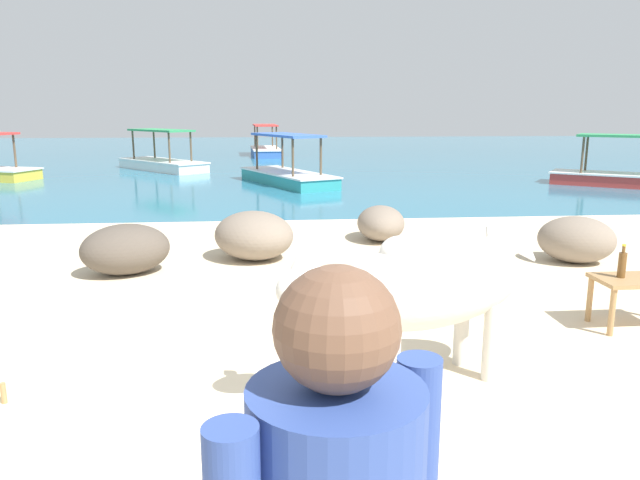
{
  "coord_description": "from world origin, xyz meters",
  "views": [
    {
      "loc": [
        -0.32,
        -3.26,
        1.91
      ],
      "look_at": [
        0.23,
        3.0,
        0.55
      ],
      "focal_mm": 33.8,
      "sensor_mm": 36.0,
      "label": 1
    }
  ],
  "objects": [
    {
      "name": "cow",
      "position": [
        0.73,
        0.55,
        0.75
      ],
      "size": [
        1.91,
        1.1,
        1.08
      ],
      "rotation": [
        0.0,
        0.0,
        3.53
      ],
      "color": "beige",
      "rests_on": "sand_beach"
    },
    {
      "name": "boat_teal",
      "position": [
        0.22,
        12.4,
        0.29
      ],
      "size": [
        2.57,
        3.82,
        1.29
      ],
      "rotation": [
        0.0,
        0.0,
        5.14
      ],
      "color": "teal",
      "rests_on": "water_surface"
    },
    {
      "name": "boat_white",
      "position": [
        -3.66,
        16.48,
        0.29
      ],
      "size": [
        3.27,
        3.54,
        1.29
      ],
      "rotation": [
        0.0,
        0.0,
        5.42
      ],
      "color": "white",
      "rests_on": "water_surface"
    },
    {
      "name": "shore_rock_flat",
      "position": [
        3.51,
        3.76,
        0.33
      ],
      "size": [
        1.16,
        1.08,
        0.58
      ],
      "primitive_type": "ellipsoid",
      "rotation": [
        0.0,
        0.0,
        2.69
      ],
      "color": "gray",
      "rests_on": "sand_beach"
    },
    {
      "name": "deck_chair_near",
      "position": [
        1.94,
        2.49,
        0.42
      ],
      "size": [
        0.9,
        0.76,
        0.68
      ],
      "rotation": [
        0.0,
        0.0,
        2.81
      ],
      "color": "#A37A4C",
      "rests_on": "sand_beach"
    },
    {
      "name": "low_bench_table",
      "position": [
        2.89,
        1.5,
        0.41
      ],
      "size": [
        0.76,
        0.44,
        0.45
      ],
      "rotation": [
        0.0,
        0.0,
        -0.0
      ],
      "color": "#A37A4C",
      "rests_on": "sand_beach"
    },
    {
      "name": "shore_rock_medium",
      "position": [
        -1.97,
        3.69,
        0.33
      ],
      "size": [
        1.23,
        1.1,
        0.59
      ],
      "primitive_type": "ellipsoid",
      "rotation": [
        0.0,
        0.0,
        0.41
      ],
      "color": "brown",
      "rests_on": "sand_beach"
    },
    {
      "name": "shore_rock_small",
      "position": [
        -0.5,
        4.28,
        0.35
      ],
      "size": [
        1.41,
        1.4,
        0.62
      ],
      "primitive_type": "ellipsoid",
      "rotation": [
        0.0,
        0.0,
        2.38
      ],
      "color": "gray",
      "rests_on": "sand_beach"
    },
    {
      "name": "shore_rock_large",
      "position": [
        1.33,
        5.27,
        0.29
      ],
      "size": [
        0.8,
        1.06,
        0.5
      ],
      "primitive_type": "ellipsoid",
      "rotation": [
        0.0,
        0.0,
        1.45
      ],
      "color": "gray",
      "rests_on": "sand_beach"
    },
    {
      "name": "sand_beach",
      "position": [
        0.0,
        0.0,
        0.02
      ],
      "size": [
        18.0,
        14.0,
        0.04
      ],
      "primitive_type": "cube",
      "color": "beige",
      "rests_on": "ground"
    },
    {
      "name": "bottle",
      "position": [
        2.72,
        1.52,
        0.61
      ],
      "size": [
        0.07,
        0.07,
        0.3
      ],
      "color": "brown",
      "rests_on": "low_bench_table"
    },
    {
      "name": "boat_blue",
      "position": [
        -0.36,
        22.58,
        0.29
      ],
      "size": [
        1.39,
        3.74,
        1.29
      ],
      "rotation": [
        0.0,
        0.0,
        1.64
      ],
      "color": "#3866B7",
      "rests_on": "water_surface"
    },
    {
      "name": "water_surface",
      "position": [
        0.0,
        22.0,
        0.0
      ],
      "size": [
        60.0,
        36.0,
        0.03
      ],
      "primitive_type": "cube",
      "color": "teal",
      "rests_on": "ground"
    },
    {
      "name": "boat_red",
      "position": [
        8.78,
        11.15,
        0.29
      ],
      "size": [
        3.66,
        3.07,
        1.29
      ],
      "rotation": [
        0.0,
        0.0,
        2.52
      ],
      "color": "#C63833",
      "rests_on": "water_surface"
    }
  ]
}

